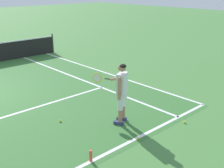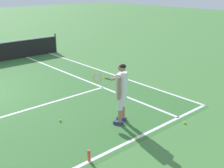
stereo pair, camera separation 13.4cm
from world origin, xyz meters
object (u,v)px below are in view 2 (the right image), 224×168
(tennis_ball_near_feet, at_px, (60,120))
(tennis_ball_by_baseline, at_px, (185,123))
(tennis_ball_mid_court, at_px, (137,139))
(water_bottle, at_px, (89,156))
(tennis_player, at_px, (121,90))

(tennis_ball_near_feet, distance_m, tennis_ball_by_baseline, 3.52)
(tennis_ball_mid_court, distance_m, water_bottle, 1.46)
(tennis_player, distance_m, tennis_ball_mid_court, 1.42)
(tennis_ball_mid_court, xyz_separation_m, water_bottle, (-1.45, 0.08, 0.10))
(tennis_player, height_order, tennis_ball_near_feet, tennis_player)
(tennis_ball_by_baseline, relative_size, water_bottle, 0.25)
(tennis_ball_mid_court, height_order, water_bottle, water_bottle)
(tennis_ball_mid_court, relative_size, water_bottle, 0.25)
(tennis_ball_near_feet, bearing_deg, water_bottle, -104.80)
(tennis_player, xyz_separation_m, tennis_ball_near_feet, (-1.26, 1.17, -0.96))
(water_bottle, bearing_deg, tennis_player, 26.67)
(tennis_player, relative_size, water_bottle, 6.37)
(tennis_ball_mid_court, bearing_deg, tennis_ball_near_feet, 112.68)
(tennis_player, bearing_deg, tennis_ball_near_feet, 137.06)
(tennis_ball_near_feet, height_order, water_bottle, water_bottle)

